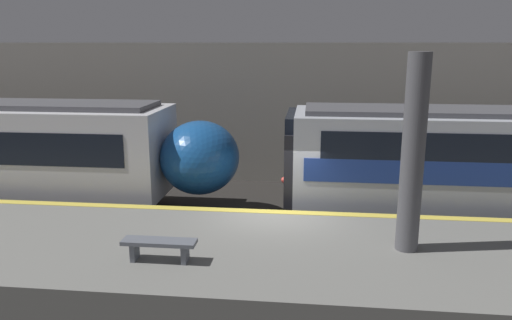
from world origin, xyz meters
TOP-DOWN VIEW (x-y plane):
  - ground_plane at (0.00, 0.00)m, footprint 120.00×120.00m
  - platform at (0.00, -2.40)m, footprint 40.00×4.80m
  - station_rear_barrier at (0.00, 6.51)m, footprint 50.00×0.15m
  - support_pillar_near at (2.98, -2.22)m, footprint 0.47×0.47m
  - platform_bench at (-2.09, -3.41)m, footprint 1.50×0.40m

SIDE VIEW (x-z plane):
  - ground_plane at x=0.00m, z-range 0.00..0.00m
  - platform at x=0.00m, z-range 0.00..1.04m
  - platform_bench at x=-2.09m, z-range 1.14..1.59m
  - station_rear_barrier at x=0.00m, z-range 0.00..5.35m
  - support_pillar_near at x=2.98m, z-range 1.03..5.17m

